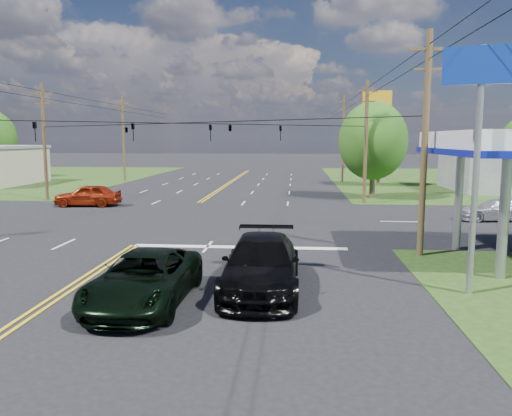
# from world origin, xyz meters

# --- Properties ---
(ground) EXTENTS (280.00, 280.00, 0.00)m
(ground) POSITION_xyz_m (0.00, 12.00, 0.00)
(ground) COLOR black
(ground) RESTS_ON ground
(stop_bar) EXTENTS (10.00, 0.50, 0.02)m
(stop_bar) POSITION_xyz_m (5.00, 4.00, 0.00)
(stop_bar) COLOR silver
(stop_bar) RESTS_ON ground
(pole_se) EXTENTS (1.60, 0.28, 9.50)m
(pole_se) POSITION_xyz_m (13.00, 3.00, 4.92)
(pole_se) COLOR #48371E
(pole_se) RESTS_ON ground
(pole_nw) EXTENTS (1.60, 0.28, 9.50)m
(pole_nw) POSITION_xyz_m (-13.00, 21.00, 4.92)
(pole_nw) COLOR #48371E
(pole_nw) RESTS_ON ground
(pole_ne) EXTENTS (1.60, 0.28, 9.50)m
(pole_ne) POSITION_xyz_m (13.00, 21.00, 4.92)
(pole_ne) COLOR #48371E
(pole_ne) RESTS_ON ground
(pole_left_far) EXTENTS (1.60, 0.28, 10.00)m
(pole_left_far) POSITION_xyz_m (-13.00, 40.00, 5.17)
(pole_left_far) COLOR #48371E
(pole_left_far) RESTS_ON ground
(pole_right_far) EXTENTS (1.60, 0.28, 10.00)m
(pole_right_far) POSITION_xyz_m (13.00, 40.00, 5.17)
(pole_right_far) COLOR #48371E
(pole_right_far) RESTS_ON ground
(span_wire_signals) EXTENTS (26.00, 18.00, 1.13)m
(span_wire_signals) POSITION_xyz_m (0.00, 12.00, 6.00)
(span_wire_signals) COLOR black
(span_wire_signals) RESTS_ON ground
(power_lines) EXTENTS (26.04, 100.00, 0.64)m
(power_lines) POSITION_xyz_m (0.00, 10.00, 8.60)
(power_lines) COLOR black
(power_lines) RESTS_ON ground
(tree_right_a) EXTENTS (5.70, 5.70, 8.18)m
(tree_right_a) POSITION_xyz_m (14.00, 24.00, 4.87)
(tree_right_a) COLOR #48371E
(tree_right_a) RESTS_ON ground
(tree_right_b) EXTENTS (4.94, 4.94, 7.09)m
(tree_right_b) POSITION_xyz_m (16.50, 36.00, 4.22)
(tree_right_b) COLOR #48371E
(tree_right_b) RESTS_ON ground
(pickup_dkgreen) EXTENTS (2.74, 5.75, 1.58)m
(pickup_dkgreen) POSITION_xyz_m (3.00, -4.21, 0.79)
(pickup_dkgreen) COLOR black
(pickup_dkgreen) RESTS_ON ground
(suv_black) EXTENTS (2.51, 6.14, 1.78)m
(suv_black) POSITION_xyz_m (6.48, -2.53, 0.89)
(suv_black) COLOR black
(suv_black) RESTS_ON ground
(sedan_red) EXTENTS (4.98, 2.32, 1.65)m
(sedan_red) POSITION_xyz_m (-8.01, 17.50, 0.82)
(sedan_red) COLOR maroon
(sedan_red) RESTS_ON ground
(sedan_far) EXTENTS (4.78, 2.20, 1.35)m
(sedan_far) POSITION_xyz_m (20.00, 13.00, 0.68)
(sedan_far) COLOR silver
(sedan_far) RESTS_ON ground
(polesign_se) EXTENTS (2.29, 0.86, 7.88)m
(polesign_se) POSITION_xyz_m (13.26, -2.45, 6.21)
(polesign_se) COLOR #A5A5AA
(polesign_se) RESTS_ON ground
(polesign_ne) EXTENTS (2.51, 0.56, 9.10)m
(polesign_ne) POSITION_xyz_m (14.41, 25.17, 7.22)
(polesign_ne) COLOR #A5A5AA
(polesign_ne) RESTS_ON ground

